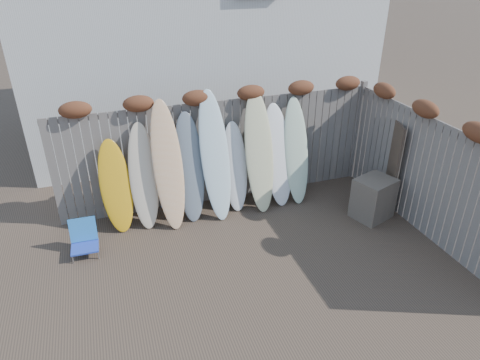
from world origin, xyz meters
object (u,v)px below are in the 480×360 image
object	(u,v)px
wooden_crate	(373,198)
lattice_panel	(389,161)
beach_chair	(84,238)
surfboard_0	(116,186)

from	to	relation	value
wooden_crate	lattice_panel	distance (m)	0.88
beach_chair	wooden_crate	size ratio (longest dim) A/B	0.73
beach_chair	surfboard_0	bearing A→B (deg)	44.43
wooden_crate	surfboard_0	world-z (taller)	surfboard_0
wooden_crate	surfboard_0	xyz separation A→B (m)	(-4.40, 1.18, 0.41)
beach_chair	lattice_panel	size ratio (longest dim) A/B	0.33
beach_chair	wooden_crate	world-z (taller)	wooden_crate
lattice_panel	wooden_crate	bearing A→B (deg)	-119.84
lattice_panel	surfboard_0	size ratio (longest dim) A/B	1.02
beach_chair	wooden_crate	bearing A→B (deg)	-6.51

